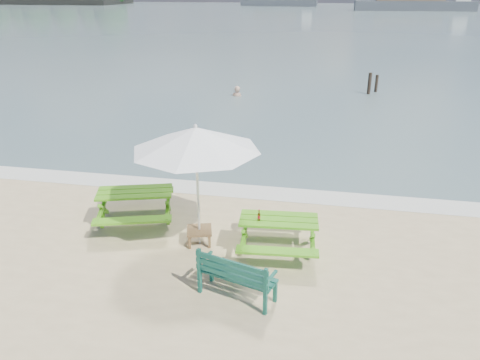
% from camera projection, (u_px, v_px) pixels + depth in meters
% --- Properties ---
extents(sea, '(300.00, 300.00, 0.00)m').
position_uv_depth(sea, '(324.00, 17.00, 85.53)').
color(sea, slate).
rests_on(sea, ground).
extents(foam_strip, '(22.00, 0.90, 0.01)m').
position_uv_depth(foam_strip, '(238.00, 191.00, 12.63)').
color(foam_strip, silver).
rests_on(foam_strip, ground).
extents(picnic_table_left, '(2.16, 2.28, 0.80)m').
position_uv_depth(picnic_table_left, '(136.00, 208.00, 10.79)').
color(picnic_table_left, '#4B9516').
rests_on(picnic_table_left, ground).
extents(picnic_table_right, '(1.73, 1.89, 0.76)m').
position_uv_depth(picnic_table_right, '(278.00, 236.00, 9.62)').
color(picnic_table_right, '#4A9917').
rests_on(picnic_table_right, ground).
extents(park_bench, '(1.47, 0.86, 0.86)m').
position_uv_depth(park_bench, '(237.00, 284.00, 8.23)').
color(park_bench, '#104639').
rests_on(park_bench, ground).
extents(side_table, '(0.64, 0.64, 0.34)m').
position_uv_depth(side_table, '(199.00, 236.00, 10.00)').
color(side_table, brown).
rests_on(side_table, ground).
extents(patio_umbrella, '(3.22, 3.22, 2.58)m').
position_uv_depth(patio_umbrella, '(196.00, 139.00, 9.17)').
color(patio_umbrella, silver).
rests_on(patio_umbrella, ground).
extents(beer_bottle, '(0.06, 0.06, 0.23)m').
position_uv_depth(beer_bottle, '(259.00, 217.00, 9.39)').
color(beer_bottle, '#975016').
rests_on(beer_bottle, picnic_table_right).
extents(swimmer, '(0.70, 0.54, 1.72)m').
position_uv_depth(swimmer, '(237.00, 103.00, 23.80)').
color(swimmer, tan).
rests_on(swimmer, ground).
extents(mooring_pilings, '(0.57, 0.77, 1.28)m').
position_uv_depth(mooring_pilings, '(372.00, 85.00, 24.10)').
color(mooring_pilings, black).
rests_on(mooring_pilings, ground).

